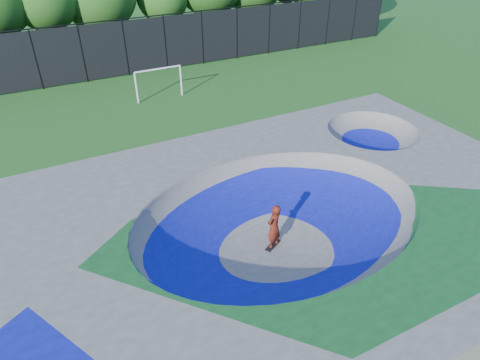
# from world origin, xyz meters

# --- Properties ---
(ground) EXTENTS (120.00, 120.00, 0.00)m
(ground) POSITION_xyz_m (0.00, 0.00, 0.00)
(ground) COLOR #205B19
(ground) RESTS_ON ground
(skate_deck) EXTENTS (22.00, 14.00, 1.50)m
(skate_deck) POSITION_xyz_m (0.00, 0.00, 0.75)
(skate_deck) COLOR gray
(skate_deck) RESTS_ON ground
(skater) EXTENTS (0.79, 0.67, 1.85)m
(skater) POSITION_xyz_m (-0.31, -0.07, 0.92)
(skater) COLOR red
(skater) RESTS_ON ground
(skateboard) EXTENTS (0.79, 0.55, 0.05)m
(skateboard) POSITION_xyz_m (-0.31, -0.07, 0.03)
(skateboard) COLOR black
(skateboard) RESTS_ON ground
(soccer_goal) EXTENTS (3.10, 0.12, 2.05)m
(soccer_goal) POSITION_xyz_m (0.60, 15.57, 1.42)
(soccer_goal) COLOR white
(soccer_goal) RESTS_ON ground
(fence) EXTENTS (48.09, 0.09, 4.04)m
(fence) POSITION_xyz_m (0.00, 21.00, 2.10)
(fence) COLOR black
(fence) RESTS_ON ground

